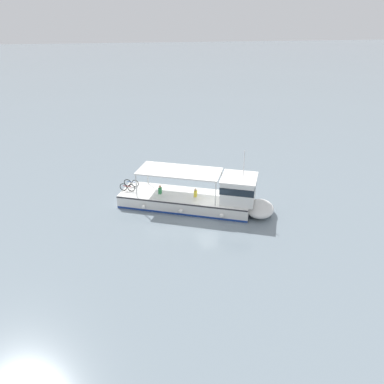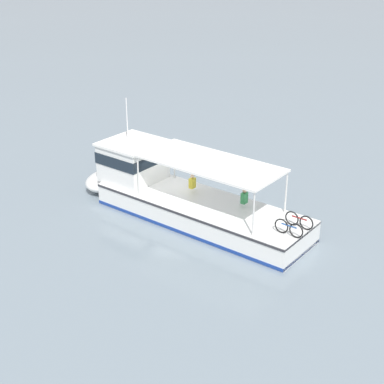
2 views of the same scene
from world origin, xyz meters
The scene contains 2 objects.
ground_plane centered at (0.00, 0.00, 0.00)m, with size 400.00×400.00×0.00m, color gray.
ferry_main centered at (1.03, 0.64, 1.01)m, with size 7.98×12.87×5.32m.
Camera 2 is at (25.99, 7.67, 12.95)m, focal length 54.45 mm.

